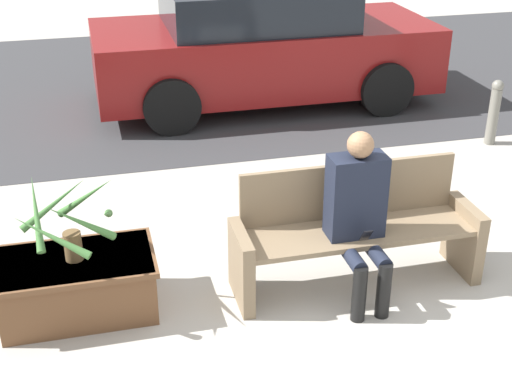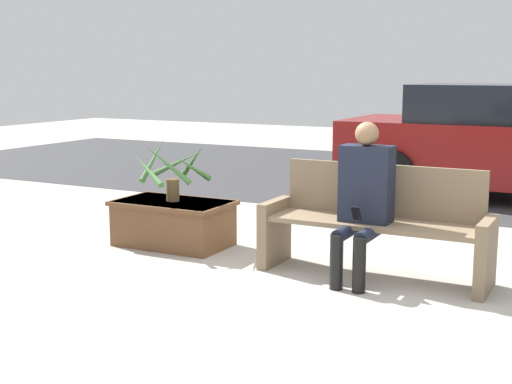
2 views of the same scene
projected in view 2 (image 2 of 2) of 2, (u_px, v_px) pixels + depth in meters
name	position (u px, v px, depth m)	size (l,w,h in m)	color
ground_plane	(338.00, 297.00, 5.39)	(30.00, 30.00, 0.00)	#ADA89E
road_surface	(485.00, 184.00, 10.74)	(20.00, 6.00, 0.01)	#38383A
bench	(376.00, 224.00, 5.89)	(1.89, 0.52, 0.92)	#7A664C
person_seated	(363.00, 194.00, 5.72)	(0.41, 0.56, 1.29)	black
planter_box	(173.00, 221.00, 6.94)	(1.12, 0.67, 0.44)	brown
potted_plant	(172.00, 170.00, 6.85)	(0.71, 0.75, 0.61)	brown
parked_car	(508.00, 142.00, 9.44)	(4.31, 1.98, 1.51)	maroon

